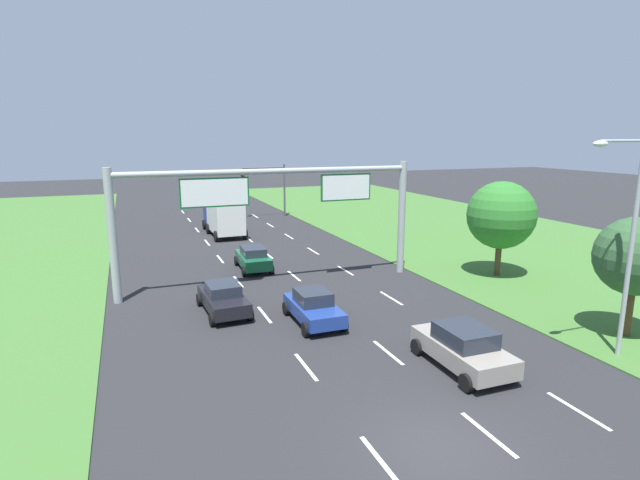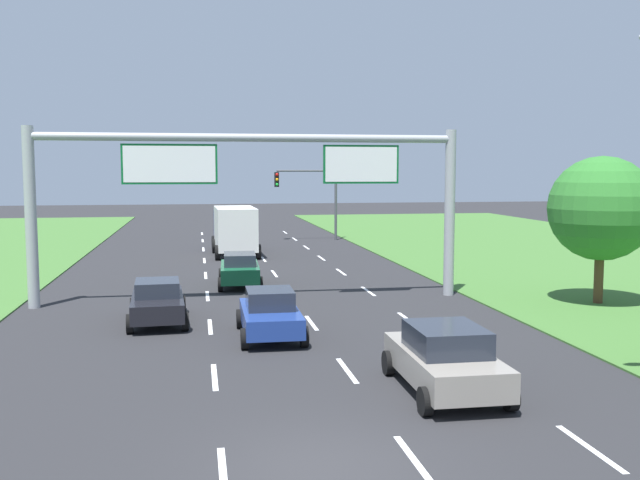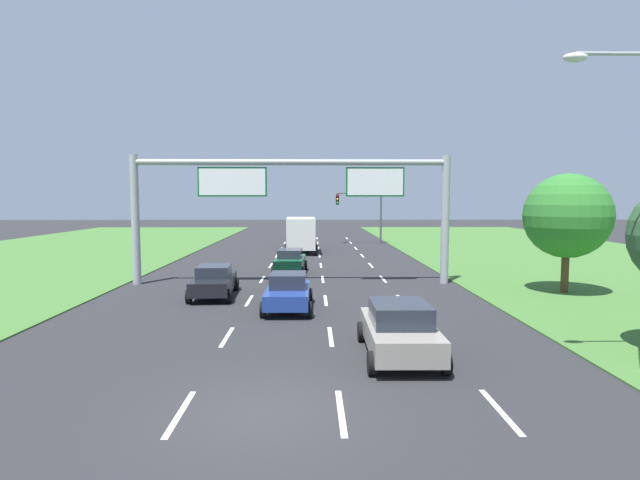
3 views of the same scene
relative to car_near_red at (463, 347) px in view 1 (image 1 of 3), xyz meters
name	(u,v)px [view 1 (image 1 of 3)]	position (x,y,z in m)	size (l,w,h in m)	color
ground_plane	(437,447)	(-3.69, -3.82, -0.82)	(200.00, 200.00, 0.00)	#262628
grass_verge_right	(634,278)	(17.31, 6.18, -0.79)	(24.00, 120.00, 0.06)	#3D6B2D
lane_dashes_inner_left	(250,296)	(-5.44, 11.18, -0.81)	(0.14, 68.40, 0.01)	white
lane_dashes_inner_right	(311,289)	(-1.94, 11.18, -0.81)	(0.14, 68.40, 0.01)	white
lane_dashes_slip	(366,283)	(1.56, 11.18, -0.81)	(0.14, 68.40, 0.01)	white
car_near_red	(463,347)	(0.00, 0.00, 0.00)	(2.21, 4.26, 1.62)	gray
car_lead_silver	(313,307)	(-3.57, 6.36, -0.06)	(2.05, 4.02, 1.52)	navy
car_mid_lane	(253,258)	(-3.93, 16.55, -0.04)	(2.11, 4.02, 1.52)	#145633
car_far_ahead	(223,298)	(-7.23, 9.19, -0.07)	(2.18, 4.26, 1.48)	black
box_truck	(223,216)	(-3.53, 29.08, 0.83)	(2.81, 7.21, 3.02)	navy
sign_gantry	(273,202)	(-3.60, 12.69, 4.09)	(17.24, 0.44, 7.00)	#9EA0A5
traffic_light_mast	(267,181)	(2.64, 37.08, 3.05)	(4.76, 0.49, 5.60)	#47494F
street_lamp	(626,230)	(5.99, -1.37, 4.26)	(2.61, 0.32, 8.50)	#9EA0A5
roadside_tree_near	(636,257)	(8.46, -0.09, 2.74)	(3.32, 3.32, 5.23)	#513823
roadside_tree_mid	(501,215)	(9.84, 9.66, 2.99)	(4.11, 4.11, 5.88)	#513823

